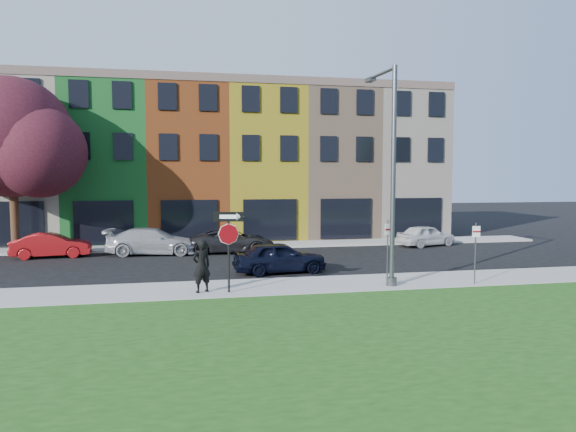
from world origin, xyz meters
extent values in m
plane|color=black|center=(0.00, 0.00, 0.00)|extent=(120.00, 120.00, 0.00)
cube|color=gray|center=(2.00, 3.00, 0.06)|extent=(40.00, 3.00, 0.12)
cube|color=gray|center=(-3.00, 15.00, 0.06)|extent=(40.00, 2.40, 0.12)
cube|color=beige|center=(-15.00, 21.20, 5.00)|extent=(5.00, 10.00, 10.00)
cube|color=green|center=(-10.00, 21.20, 5.00)|extent=(5.00, 10.00, 10.00)
cube|color=#A84A1C|center=(-5.00, 21.20, 5.00)|extent=(5.00, 10.00, 10.00)
cube|color=yellow|center=(0.00, 21.20, 5.00)|extent=(5.00, 10.00, 10.00)
cube|color=#957760|center=(5.00, 21.20, 5.00)|extent=(5.00, 10.00, 10.00)
cube|color=beige|center=(10.00, 21.20, 5.00)|extent=(5.00, 10.00, 10.00)
cube|color=black|center=(-2.50, 16.14, 1.50)|extent=(30.00, 0.12, 2.60)
cylinder|color=black|center=(-3.71, 2.25, 1.51)|extent=(0.08, 0.08, 2.78)
cylinder|color=white|center=(-3.71, 2.23, 2.20)|extent=(0.75, 0.18, 0.76)
cylinder|color=maroon|center=(-3.71, 2.20, 2.20)|extent=(0.71, 0.16, 0.72)
cube|color=black|center=(-3.71, 2.23, 2.81)|extent=(1.04, 0.24, 0.34)
cube|color=white|center=(-3.71, 2.20, 2.81)|extent=(0.65, 0.15, 0.14)
imported|color=black|center=(-4.66, 2.44, 1.06)|extent=(1.02, 0.95, 1.88)
imported|color=black|center=(-1.18, 6.17, 0.69)|extent=(2.36, 4.35, 1.38)
imported|color=maroon|center=(-12.11, 12.68, 0.64)|extent=(2.20, 4.19, 1.28)
imported|color=#9FA0A3|center=(-6.98, 12.74, 0.72)|extent=(2.81, 5.28, 1.44)
imported|color=black|center=(-2.70, 12.66, 0.64)|extent=(2.89, 4.98, 1.29)
imported|color=silver|center=(9.11, 13.06, 0.64)|extent=(3.67, 4.64, 1.29)
cylinder|color=#484A4D|center=(2.40, 2.22, 4.20)|extent=(0.18, 0.18, 8.16)
cylinder|color=#484A4D|center=(2.40, 2.22, 0.27)|extent=(0.40, 0.40, 0.30)
cylinder|color=#484A4D|center=(2.32, 3.22, 8.18)|extent=(0.28, 2.00, 0.12)
cube|color=#484A4D|center=(2.24, 4.32, 8.13)|extent=(0.29, 0.57, 0.16)
cylinder|color=#484A4D|center=(2.27, 2.35, 1.35)|extent=(0.05, 0.05, 2.46)
cube|color=white|center=(2.27, 2.32, 2.24)|extent=(0.30, 0.15, 0.42)
cube|color=maroon|center=(2.27, 2.30, 2.24)|extent=(0.29, 0.14, 0.06)
cylinder|color=#484A4D|center=(5.64, 1.90, 1.29)|extent=(0.05, 0.05, 2.34)
cube|color=white|center=(5.64, 1.87, 2.13)|extent=(0.32, 0.02, 0.42)
cube|color=maroon|center=(5.64, 1.85, 2.13)|extent=(0.32, 0.01, 0.06)
cylinder|color=#311D10|center=(-14.30, 14.20, 2.09)|extent=(0.44, 0.44, 3.94)
sphere|color=black|center=(-14.30, 14.20, 6.31)|extent=(6.42, 6.42, 6.42)
sphere|color=black|center=(-12.69, 13.24, 5.51)|extent=(4.82, 4.82, 4.82)
sphere|color=black|center=(-13.98, 14.84, 7.43)|extent=(3.85, 3.85, 3.85)
camera|label=1|loc=(-5.12, -15.75, 4.22)|focal=32.00mm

